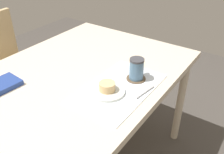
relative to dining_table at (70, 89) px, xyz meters
The scene contains 9 objects.
dining_table is the anchor object (origin of this frame).
wooden_chair 0.81m from the dining_table, 78.88° to the left, with size 0.46×0.46×0.82m.
placemat 0.28m from the dining_table, 75.00° to the right, with size 0.47×0.28×0.00m, color white.
pastry_plate 0.25m from the dining_table, 87.85° to the right, with size 0.16×0.16×0.01m, color silver.
pastry 0.25m from the dining_table, 87.85° to the right, with size 0.07×0.07×0.04m, color #E5BC7F.
coffee_coaster 0.35m from the dining_table, 57.32° to the right, with size 0.10×0.10×0.01m, color brown.
coffee_mug 0.36m from the dining_table, 56.92° to the right, with size 0.10×0.07×0.11m.
teaspoon 0.40m from the dining_table, 74.70° to the right, with size 0.01×0.01×0.13m, color silver.
small_book 0.33m from the dining_table, 140.03° to the left, with size 0.18×0.12×0.02m, color navy.
Camera 1 is at (-0.75, -0.79, 1.37)m, focal length 40.00 mm.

